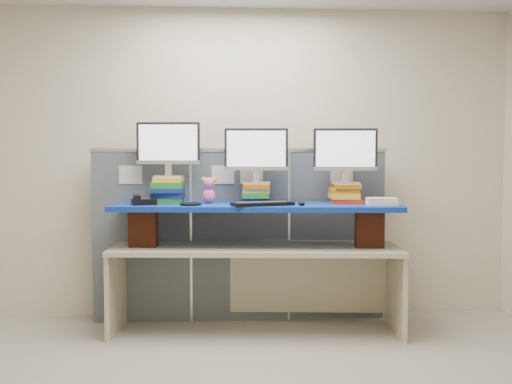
{
  "coord_description": "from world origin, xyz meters",
  "views": [
    {
      "loc": [
        -0.16,
        -3.24,
        1.45
      ],
      "look_at": [
        0.12,
        1.43,
        1.17
      ],
      "focal_mm": 40.0,
      "sensor_mm": 36.0,
      "label": 1
    }
  ],
  "objects": [
    {
      "name": "headset",
      "position": [
        -0.41,
        1.36,
        1.08
      ],
      "size": [
        0.23,
        0.23,
        0.02
      ],
      "primitive_type": "torus",
      "rotation": [
        0.0,
        0.0,
        -0.38
      ],
      "color": "black",
      "rests_on": "blue_board"
    },
    {
      "name": "desk_phone",
      "position": [
        -0.8,
        1.43,
        1.1
      ],
      "size": [
        0.22,
        0.21,
        0.08
      ],
      "rotation": [
        0.0,
        0.0,
        0.27
      ],
      "color": "black",
      "rests_on": "blue_board"
    },
    {
      "name": "brick_pier_right",
      "position": [
        1.04,
        1.31,
        0.87
      ],
      "size": [
        0.23,
        0.14,
        0.31
      ],
      "primitive_type": "cube",
      "rotation": [
        0.0,
        0.0,
        -0.08
      ],
      "color": "maroon",
      "rests_on": "desk"
    },
    {
      "name": "blue_board",
      "position": [
        0.12,
        1.43,
        1.04
      ],
      "size": [
        2.38,
        0.77,
        0.04
      ],
      "primitive_type": "cube",
      "rotation": [
        0.0,
        0.0,
        -0.08
      ],
      "color": "navy",
      "rests_on": "brick_pier_left"
    },
    {
      "name": "book_stack_center",
      "position": [
        0.13,
        1.55,
        1.15
      ],
      "size": [
        0.25,
        0.31,
        0.16
      ],
      "color": "navy",
      "rests_on": "blue_board"
    },
    {
      "name": "cubicle_partition",
      "position": [
        -0.0,
        1.78,
        0.77
      ],
      "size": [
        2.6,
        0.06,
        1.53
      ],
      "color": "#4D535B",
      "rests_on": "ground"
    },
    {
      "name": "book_stack_right",
      "position": [
        0.87,
        1.49,
        1.15
      ],
      "size": [
        0.28,
        0.31,
        0.16
      ],
      "color": "red",
      "rests_on": "blue_board"
    },
    {
      "name": "monitor_left",
      "position": [
        -0.61,
        1.61,
        1.55
      ],
      "size": [
        0.53,
        0.17,
        0.46
      ],
      "rotation": [
        0.0,
        0.0,
        -0.08
      ],
      "color": "#A5A5AA",
      "rests_on": "book_stack_left"
    },
    {
      "name": "mouse",
      "position": [
        0.48,
        1.29,
        1.08
      ],
      "size": [
        0.09,
        0.11,
        0.03
      ],
      "primitive_type": "ellipsoid",
      "rotation": [
        0.0,
        0.0,
        -0.44
      ],
      "color": "black",
      "rests_on": "blue_board"
    },
    {
      "name": "plush_toy",
      "position": [
        -0.27,
        1.54,
        1.18
      ],
      "size": [
        0.13,
        0.1,
        0.22
      ],
      "rotation": [
        0.0,
        0.0,
        -0.13
      ],
      "color": "pink",
      "rests_on": "blue_board"
    },
    {
      "name": "monitor_right",
      "position": [
        0.87,
        1.49,
        1.49
      ],
      "size": [
        0.53,
        0.17,
        0.46
      ],
      "rotation": [
        0.0,
        0.0,
        -0.08
      ],
      "color": "#A5A5AA",
      "rests_on": "book_stack_right"
    },
    {
      "name": "keyboard",
      "position": [
        0.16,
        1.28,
        1.08
      ],
      "size": [
        0.52,
        0.3,
        0.03
      ],
      "rotation": [
        0.0,
        0.0,
        0.3
      ],
      "color": "black",
      "rests_on": "blue_board"
    },
    {
      "name": "monitor_center",
      "position": [
        0.13,
        1.55,
        1.49
      ],
      "size": [
        0.53,
        0.17,
        0.46
      ],
      "rotation": [
        0.0,
        0.0,
        -0.08
      ],
      "color": "#A5A5AA",
      "rests_on": "book_stack_center"
    },
    {
      "name": "book_stack_left",
      "position": [
        -0.61,
        1.61,
        1.18
      ],
      "size": [
        0.27,
        0.32,
        0.22
      ],
      "color": "#228123",
      "rests_on": "blue_board"
    },
    {
      "name": "binder_stack",
      "position": [
        1.13,
        1.29,
        1.09
      ],
      "size": [
        0.26,
        0.21,
        0.06
      ],
      "rotation": [
        0.0,
        0.0,
        -0.08
      ],
      "color": "beige",
      "rests_on": "blue_board"
    },
    {
      "name": "brick_pier_left",
      "position": [
        -0.81,
        1.46,
        0.87
      ],
      "size": [
        0.23,
        0.14,
        0.31
      ],
      "primitive_type": "cube",
      "rotation": [
        0.0,
        0.0,
        -0.08
      ],
      "color": "maroon",
      "rests_on": "desk"
    },
    {
      "name": "desk",
      "position": [
        0.12,
        1.43,
        0.57
      ],
      "size": [
        2.41,
        0.88,
        0.72
      ],
      "rotation": [
        0.0,
        0.0,
        -0.08
      ],
      "color": "beige",
      "rests_on": "ground"
    },
    {
      "name": "room",
      "position": [
        0.0,
        0.0,
        1.4
      ],
      "size": [
        5.0,
        4.0,
        2.8
      ],
      "color": "beige",
      "rests_on": "ground"
    }
  ]
}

